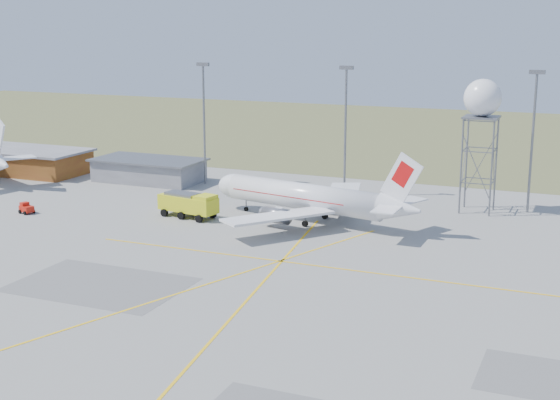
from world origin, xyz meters
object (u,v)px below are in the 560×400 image
at_px(airliner_main, 308,198).
at_px(baggage_tug, 26,209).
at_px(radar_tower, 480,138).
at_px(fire_truck, 190,206).

bearing_deg(airliner_main, baggage_tug, 28.24).
distance_m(airliner_main, radar_tower, 26.62).
bearing_deg(airliner_main, radar_tower, -131.88).
relative_size(fire_truck, baggage_tug, 3.93).
distance_m(fire_truck, baggage_tug, 24.04).
bearing_deg(baggage_tug, fire_truck, 35.23).
relative_size(airliner_main, fire_truck, 3.49).
xyz_separation_m(radar_tower, baggage_tug, (-59.71, -26.62, -10.19)).
bearing_deg(fire_truck, radar_tower, 38.28).
height_order(airliner_main, fire_truck, airliner_main).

